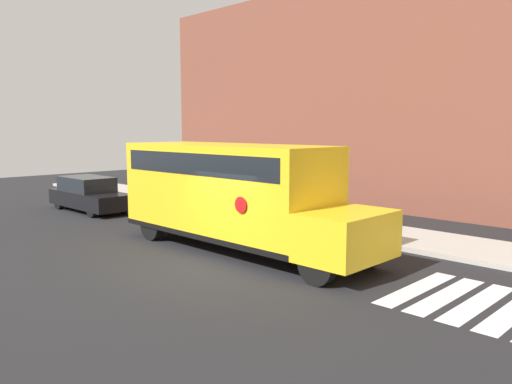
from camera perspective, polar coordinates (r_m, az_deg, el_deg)
The scene contains 6 objects.
ground_plane at distance 13.86m, azimuth -4.77°, elevation -8.30°, with size 60.00×60.00×0.00m, color black.
sidewalk_strip at distance 18.61m, azimuth 10.64°, elevation -4.14°, with size 44.00×3.00×0.15m.
building_backdrop at distance 23.98m, azimuth 19.83°, elevation 10.61°, with size 32.00×4.00×10.58m.
crosswalk_stripes at distance 11.82m, azimuth 25.68°, elevation -11.78°, with size 4.00×3.20×0.01m.
school_bus at distance 15.32m, azimuth -2.65°, elevation 0.22°, with size 9.07×2.57×3.23m.
parked_car at distance 23.79m, azimuth -18.53°, elevation -0.25°, with size 4.80×1.73×1.54m.
Camera 1 is at (10.16, -8.66, 3.72)m, focal length 35.00 mm.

